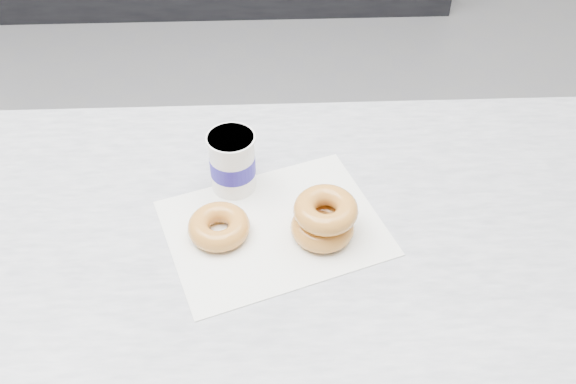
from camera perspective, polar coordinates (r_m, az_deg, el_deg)
name	(u,v)px	position (r m, az deg, el deg)	size (l,w,h in m)	color
ground	(200,293)	(2.11, -7.84, -8.85)	(5.00, 5.00, 0.00)	gray
wax_paper	(274,228)	(1.05, -1.25, -3.19)	(0.34, 0.26, 0.00)	silver
donut_single	(219,227)	(1.03, -6.16, -3.07)	(0.10, 0.10, 0.03)	gold
donut_stack	(324,218)	(1.01, 3.23, -2.36)	(0.14, 0.14, 0.07)	gold
coffee_cup	(232,162)	(1.08, -4.96, 2.68)	(0.09, 0.09, 0.11)	white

